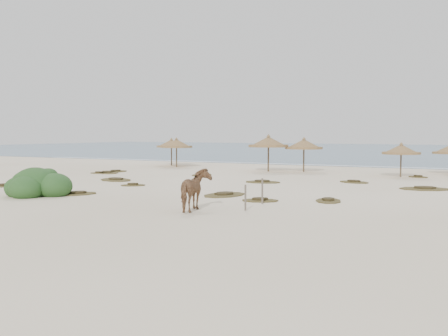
{
  "coord_description": "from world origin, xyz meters",
  "views": [
    {
      "loc": [
        14.28,
        -21.78,
        3.14
      ],
      "look_at": [
        0.61,
        5.0,
        1.04
      ],
      "focal_mm": 40.0,
      "sensor_mm": 36.0,
      "label": 1
    }
  ],
  "objects_px": {
    "palapa_0": "(176,144)",
    "bush": "(36,185)",
    "palapa_1": "(171,144)",
    "horse": "(195,190)"
  },
  "relations": [
    {
      "from": "palapa_0",
      "to": "bush",
      "type": "relative_size",
      "value": 0.92
    },
    {
      "from": "palapa_1",
      "to": "bush",
      "type": "distance_m",
      "value": 24.13
    },
    {
      "from": "palapa_1",
      "to": "palapa_0",
      "type": "bearing_deg",
      "value": -47.02
    },
    {
      "from": "palapa_1",
      "to": "horse",
      "type": "distance_m",
      "value": 29.07
    },
    {
      "from": "horse",
      "to": "bush",
      "type": "distance_m",
      "value": 9.77
    },
    {
      "from": "horse",
      "to": "palapa_0",
      "type": "bearing_deg",
      "value": -69.12
    },
    {
      "from": "palapa_0",
      "to": "palapa_1",
      "type": "height_order",
      "value": "palapa_0"
    },
    {
      "from": "palapa_0",
      "to": "palapa_1",
      "type": "distance_m",
      "value": 2.73
    },
    {
      "from": "palapa_1",
      "to": "bush",
      "type": "xyz_separation_m",
      "value": [
        6.9,
        -23.07,
        -1.56
      ]
    },
    {
      "from": "palapa_1",
      "to": "horse",
      "type": "relative_size",
      "value": 1.64
    }
  ]
}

